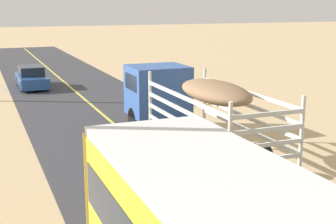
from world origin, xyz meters
name	(u,v)px	position (x,y,z in m)	size (l,w,h in m)	color
livestock_truck	(177,100)	(1.58, 12.65, 1.79)	(2.53, 9.70, 3.02)	#3359A5
car_far	(32,78)	(-2.43, 28.27, 0.69)	(1.80, 4.40, 1.46)	#264C8C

